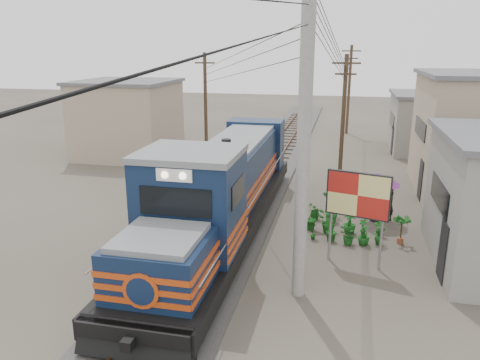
% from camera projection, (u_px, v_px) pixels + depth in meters
% --- Properties ---
extents(ground, '(120.00, 120.00, 0.00)m').
position_uv_depth(ground, '(196.00, 275.00, 15.82)').
color(ground, '#473F35').
rests_on(ground, ground).
extents(ballast, '(3.60, 70.00, 0.16)m').
position_uv_depth(ballast, '(253.00, 188.00, 25.17)').
color(ballast, '#595651').
rests_on(ballast, ground).
extents(track, '(1.15, 70.00, 0.12)m').
position_uv_depth(track, '(253.00, 185.00, 25.12)').
color(track, '#51331E').
rests_on(track, ground).
extents(locomotive, '(3.14, 17.08, 4.23)m').
position_uv_depth(locomotive, '(223.00, 192.00, 18.72)').
color(locomotive, black).
rests_on(locomotive, ground).
extents(utility_pole_main, '(0.40, 0.40, 10.00)m').
position_uv_depth(utility_pole_main, '(304.00, 136.00, 13.22)').
color(utility_pole_main, '#9E9B93').
rests_on(utility_pole_main, ground).
extents(wooden_pole_mid, '(1.60, 0.24, 7.00)m').
position_uv_depth(wooden_pole_mid, '(343.00, 113.00, 26.96)').
color(wooden_pole_mid, '#4C3826').
rests_on(wooden_pole_mid, ground).
extents(wooden_pole_far, '(1.60, 0.24, 7.50)m').
position_uv_depth(wooden_pole_far, '(349.00, 88.00, 39.95)').
color(wooden_pole_far, '#4C3826').
rests_on(wooden_pole_far, ground).
extents(wooden_pole_left, '(1.60, 0.24, 7.00)m').
position_uv_depth(wooden_pole_left, '(206.00, 101.00, 32.72)').
color(wooden_pole_left, '#4C3826').
rests_on(wooden_pole_left, ground).
extents(power_lines, '(9.65, 19.00, 3.30)m').
position_uv_depth(power_lines, '(245.00, 43.00, 21.70)').
color(power_lines, black).
rests_on(power_lines, ground).
extents(shophouse_back, '(6.30, 6.30, 4.20)m').
position_uv_depth(shophouse_back, '(436.00, 123.00, 33.53)').
color(shophouse_back, gray).
rests_on(shophouse_back, ground).
extents(shophouse_left, '(6.30, 6.30, 5.20)m').
position_uv_depth(shophouse_left, '(128.00, 118.00, 32.19)').
color(shophouse_left, tan).
rests_on(shophouse_left, ground).
extents(billboard, '(2.13, 0.69, 3.37)m').
position_uv_depth(billboard, '(358.00, 198.00, 15.88)').
color(billboard, '#99999E').
rests_on(billboard, ground).
extents(market_umbrella, '(2.49, 2.49, 2.20)m').
position_uv_depth(market_umbrella, '(378.00, 179.00, 20.14)').
color(market_umbrella, black).
rests_on(market_umbrella, ground).
extents(vendor, '(0.72, 0.71, 1.67)m').
position_uv_depth(vendor, '(389.00, 203.00, 20.40)').
color(vendor, black).
rests_on(vendor, ground).
extents(plant_nursery, '(3.33, 3.20, 1.05)m').
position_uv_depth(plant_nursery, '(338.00, 223.00, 19.17)').
color(plant_nursery, '#19591A').
rests_on(plant_nursery, ground).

